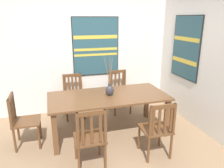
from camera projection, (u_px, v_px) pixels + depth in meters
The scene contains 12 objects.
ground_plane at pixel (112, 152), 3.39m from camera, with size 6.40×6.40×0.03m, color #8E7051.
wall_back at pixel (88, 50), 4.69m from camera, with size 6.40×0.12×2.70m, color silver.
wall_side at pixel (221, 61), 3.49m from camera, with size 0.12×6.40×2.70m, color silver.
dining_table at pixel (108, 100), 3.77m from camera, with size 2.07×0.98×0.73m.
centerpiece_vase at pixel (110, 90), 3.71m from camera, with size 0.16×0.16×0.71m.
chair_0 at pixel (22, 120), 3.42m from camera, with size 0.43×0.43×0.89m.
chair_1 at pixel (90, 138), 2.90m from camera, with size 0.42×0.42×0.92m.
chair_2 at pixel (157, 128), 3.14m from camera, with size 0.43×0.43×0.90m.
chair_3 at pixel (74, 95), 4.50m from camera, with size 0.42×0.42×0.90m.
chair_4 at pixel (119, 91), 4.75m from camera, with size 0.43×0.43×0.92m.
painting_on_back_wall at pixel (96, 47), 4.65m from camera, with size 1.02×0.05×1.26m.
painting_on_side_wall at pixel (186, 48), 4.24m from camera, with size 0.05×0.86×1.24m.
Camera 1 is at (-0.84, -2.80, 2.02)m, focal length 34.19 mm.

